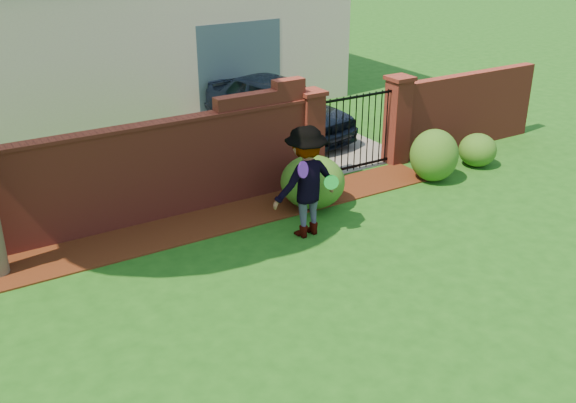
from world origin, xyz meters
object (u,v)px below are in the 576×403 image
man (307,183)px  frisbee_green (331,182)px  frisbee_purple (303,170)px  car (286,108)px

man → frisbee_green: man is taller
frisbee_purple → frisbee_green: 0.66m
car → man: size_ratio=2.23×
frisbee_purple → frisbee_green: frisbee_purple is taller
car → frisbee_green: (-2.11, -4.88, 0.26)m
car → frisbee_green: car is taller
frisbee_purple → frisbee_green: (0.56, 0.03, -0.34)m
man → frisbee_green: bearing=133.5°
car → man: 5.20m
car → frisbee_purple: frisbee_purple is taller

